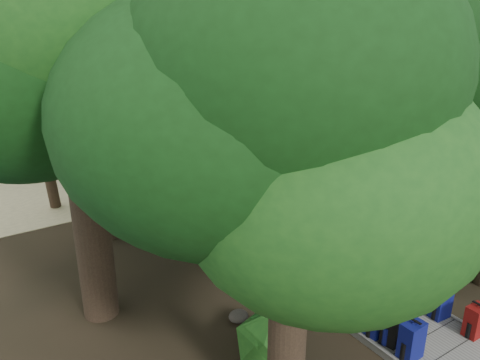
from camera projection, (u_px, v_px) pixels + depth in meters
ground at (289, 254)px, 11.90m from camera, size 120.00×120.00×0.00m
sand_beach at (97, 128)px, 24.48m from camera, size 40.00×22.00×0.02m
boardwalk at (266, 237)px, 12.67m from camera, size 2.00×12.00×0.12m
backpack_left_a at (412, 338)px, 8.07m from camera, size 0.43×0.31×0.78m
backpack_left_b at (394, 323)px, 8.45m from camera, size 0.49×0.40×0.79m
backpack_left_c at (377, 317)px, 8.65m from camera, size 0.42×0.31×0.74m
backpack_right_a at (476, 319)px, 8.65m from camera, size 0.38×0.27×0.68m
backpack_right_b at (441, 302)px, 9.17m from camera, size 0.39×0.29×0.68m
backpack_right_c at (416, 289)px, 9.55m from camera, size 0.47×0.38×0.72m
backpack_right_d at (404, 284)px, 9.85m from camera, size 0.46×0.40×0.60m
duffel_right_khaki at (372, 269)px, 10.59m from camera, size 0.50×0.68×0.42m
duffel_right_black at (349, 257)px, 11.11m from camera, size 0.57×0.75×0.42m
suitcase_on_boardwalk at (343, 289)px, 9.63m from camera, size 0.47×0.35×0.65m
lone_suitcase_on_sand at (171, 160)px, 18.28m from camera, size 0.46×0.35×0.64m
hat_brown at (397, 303)px, 8.28m from camera, size 0.40×0.40×0.12m
hat_white at (381, 295)px, 8.55m from camera, size 0.40×0.40×0.13m
kayak at (56, 170)px, 17.67m from camera, size 1.65×3.01×0.30m
sun_lounger at (213, 141)px, 21.16m from camera, size 0.64×1.67×0.53m
tree_right_b at (453, 67)px, 12.48m from camera, size 4.95×4.95×8.84m
tree_right_c at (340, 80)px, 13.56m from camera, size 4.55×4.55×7.88m
tree_right_d at (350, 40)px, 16.37m from camera, size 5.28×5.28×9.69m
tree_right_e at (270, 33)px, 17.84m from camera, size 5.58×5.58×10.04m
tree_right_f at (284, 44)px, 20.87m from camera, size 4.97×4.97×8.88m
tree_left_a at (293, 182)px, 5.72m from camera, size 4.64×4.64×7.73m
tree_left_b at (72, 65)px, 7.90m from camera, size 5.53×5.53×9.96m
tree_left_c at (95, 97)px, 11.53m from camera, size 4.41×4.41×7.68m
tree_back_a at (59, 29)px, 20.90m from camera, size 5.81×5.81×10.06m
tree_back_b at (133, 28)px, 23.40m from camera, size 5.59×5.59×9.98m
tree_back_c at (183, 32)px, 25.21m from camera, size 5.26×5.26×9.47m
palm_right_a at (239, 75)px, 16.94m from camera, size 4.24×4.24×7.23m
palm_right_b at (230, 52)px, 21.27m from camera, size 4.19×4.19×8.09m
palm_right_c at (150, 57)px, 21.94m from camera, size 4.73×4.73×7.52m
palm_left_a at (30, 94)px, 13.33m from camera, size 4.52×4.52×7.20m
rock_left_b at (239, 316)px, 9.31m from camera, size 0.41×0.37×0.22m
rock_left_c at (223, 269)px, 10.94m from camera, size 0.50×0.45×0.27m
rock_left_d at (166, 221)px, 13.57m from camera, size 0.33×0.30×0.18m
rock_right_a at (449, 288)px, 10.27m from camera, size 0.36×0.32×0.20m
rock_right_b at (392, 233)px, 12.68m from camera, size 0.54×0.49×0.30m
rock_right_c at (306, 224)px, 13.41m from camera, size 0.29×0.26×0.16m
rock_right_d at (283, 180)px, 16.68m from camera, size 0.52×0.47×0.29m
shrub_left_a at (270, 337)px, 8.13m from camera, size 1.10×1.10×0.99m
shrub_left_b at (200, 250)px, 11.33m from camera, size 0.82×0.82×0.73m
shrub_left_c at (135, 206)px, 13.61m from camera, size 1.06×1.06×0.96m
shrub_right_a at (444, 260)px, 10.69m from camera, size 1.04×1.04×0.94m
shrub_right_b at (318, 195)px, 14.20m from camera, size 1.24×1.24×1.12m
shrub_right_c at (233, 170)px, 17.00m from camera, size 0.83×0.83×0.75m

